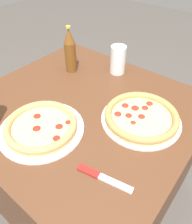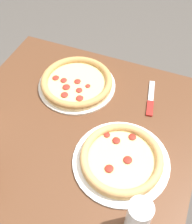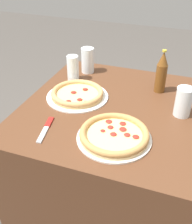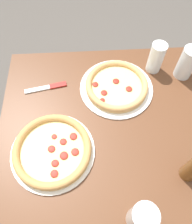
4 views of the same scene
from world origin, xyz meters
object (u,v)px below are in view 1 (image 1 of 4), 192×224
Objects in this scene: glass_iced_tea at (118,61)px; beer_bottle at (70,51)px; pizza_margherita at (141,117)px; pizza_pepperoni at (41,126)px; knife at (102,177)px.

glass_iced_tea is 0.26m from beer_bottle.
glass_iced_tea reaches higher than pizza_margherita.
knife is (-0.32, 0.02, -0.02)m from pizza_pepperoni.
glass_iced_tea is at bearing -145.47° from beer_bottle.
knife is (-0.04, 0.32, -0.02)m from pizza_margherita.
beer_bottle reaches higher than pizza_margherita.
beer_bottle reaches higher than glass_iced_tea.
glass_iced_tea reaches higher than knife.
glass_iced_tea is 0.76× the size of knife.
pizza_pepperoni reaches higher than knife.
pizza_margherita is 0.32m from knife.
knife is at bearing 96.84° from pizza_margherita.
pizza_margherita is at bearing -83.16° from knife.
pizza_pepperoni is at bearing 91.66° from glass_iced_tea.
knife is (-0.54, 0.43, -0.11)m from beer_bottle.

